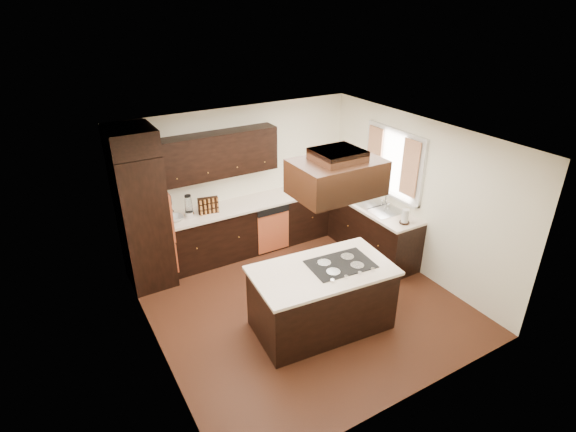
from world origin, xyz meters
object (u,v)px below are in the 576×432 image
object	(u,v)px
spice_rack	(208,205)
island	(321,299)
range_hood	(336,177)
oven_column	(143,221)

from	to	relation	value
spice_rack	island	bearing A→B (deg)	-63.19
island	spice_rack	bearing A→B (deg)	110.97
island	spice_rack	size ratio (longest dim) A/B	5.44
island	spice_rack	xyz separation A→B (m)	(-0.66, 2.32, 0.62)
range_hood	spice_rack	xyz separation A→B (m)	(-0.83, 2.30, -1.10)
oven_column	range_hood	world-z (taller)	range_hood
oven_column	range_hood	xyz separation A→B (m)	(1.88, -2.25, 1.10)
oven_column	island	size ratio (longest dim) A/B	1.19
spice_rack	oven_column	bearing A→B (deg)	-166.96
spice_rack	range_hood	bearing A→B (deg)	-59.43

